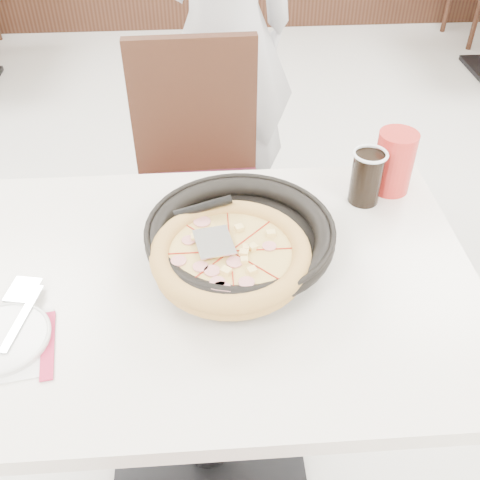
{
  "coord_description": "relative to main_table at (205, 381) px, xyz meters",
  "views": [
    {
      "loc": [
        -0.2,
        -0.92,
        1.59
      ],
      "look_at": [
        -0.13,
        -0.0,
        0.8
      ],
      "focal_mm": 42.0,
      "sensor_mm": 36.0,
      "label": 1
    }
  ],
  "objects": [
    {
      "name": "side_plate",
      "position": [
        -0.37,
        -0.15,
        0.38
      ],
      "size": [
        0.18,
        0.18,
        0.01
      ],
      "primitive_type": "cylinder",
      "rotation": [
        0.0,
        0.0,
        0.01
      ],
      "color": "silver",
      "rests_on": "napkin"
    },
    {
      "name": "diner_person",
      "position": [
        0.11,
        1.19,
        0.45
      ],
      "size": [
        0.7,
        0.56,
        1.66
      ],
      "primitive_type": "imported",
      "rotation": [
        0.0,
        0.0,
        3.46
      ],
      "color": "silver",
      "rests_on": "floor"
    },
    {
      "name": "main_table",
      "position": [
        0.0,
        0.0,
        0.0
      ],
      "size": [
        1.21,
        0.81,
        0.75
      ],
      "primitive_type": null,
      "rotation": [
        0.0,
        0.0,
        0.01
      ],
      "color": "silver",
      "rests_on": "floor"
    },
    {
      "name": "pizza",
      "position": [
        0.07,
        -0.02,
        0.44
      ],
      "size": [
        0.32,
        0.32,
        0.02
      ],
      "primitive_type": "cylinder",
      "rotation": [
        0.0,
        0.0,
        0.01
      ],
      "color": "tan",
      "rests_on": "pizza_pan"
    },
    {
      "name": "fork",
      "position": [
        -0.34,
        -0.11,
        0.39
      ],
      "size": [
        0.05,
        0.17,
        0.0
      ],
      "primitive_type": "cube",
      "rotation": [
        0.0,
        0.0,
        -0.2
      ],
      "color": "silver",
      "rests_on": "side_plate"
    },
    {
      "name": "pizza_server",
      "position": [
        0.04,
        0.0,
        0.47
      ],
      "size": [
        0.09,
        0.11,
        0.0
      ],
      "primitive_type": "cube",
      "rotation": [
        0.0,
        0.0,
        0.19
      ],
      "color": "silver",
      "rests_on": "pizza"
    },
    {
      "name": "cola_glass",
      "position": [
        0.42,
        0.24,
        0.44
      ],
      "size": [
        0.08,
        0.08,
        0.13
      ],
      "primitive_type": "cylinder",
      "rotation": [
        0.0,
        0.0,
        0.01
      ],
      "color": "black",
      "rests_on": "main_table"
    },
    {
      "name": "pizza_pan",
      "position": [
        0.09,
        0.05,
        0.42
      ],
      "size": [
        0.37,
        0.37,
        0.01
      ],
      "primitive_type": "cylinder",
      "rotation": [
        0.0,
        0.0,
        0.01
      ],
      "color": "black",
      "rests_on": "trivet"
    },
    {
      "name": "trivet",
      "position": [
        0.09,
        0.0,
        0.39
      ],
      "size": [
        0.13,
        0.13,
        0.04
      ],
      "primitive_type": "cylinder",
      "rotation": [
        0.0,
        0.0,
        0.01
      ],
      "color": "black",
      "rests_on": "main_table"
    },
    {
      "name": "red_cup",
      "position": [
        0.5,
        0.29,
        0.45
      ],
      "size": [
        0.1,
        0.1,
        0.16
      ],
      "primitive_type": "cylinder",
      "rotation": [
        0.0,
        0.0,
        0.01
      ],
      "color": "red",
      "rests_on": "main_table"
    },
    {
      "name": "napkin",
      "position": [
        -0.36,
        -0.17,
        0.38
      ],
      "size": [
        0.19,
        0.19,
        0.0
      ],
      "primitive_type": "cube",
      "rotation": [
        0.0,
        0.0,
        0.15
      ],
      "color": "white",
      "rests_on": "main_table"
    },
    {
      "name": "chair_far",
      "position": [
        0.0,
        0.65,
        0.1
      ],
      "size": [
        0.43,
        0.43,
        0.95
      ],
      "primitive_type": null,
      "rotation": [
        0.0,
        0.0,
        3.17
      ],
      "color": "black",
      "rests_on": "floor"
    },
    {
      "name": "floor",
      "position": [
        0.23,
        0.06,
        -0.38
      ],
      "size": [
        7.0,
        7.0,
        0.0
      ],
      "primitive_type": "plane",
      "color": "#BABAB5",
      "rests_on": "ground"
    }
  ]
}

